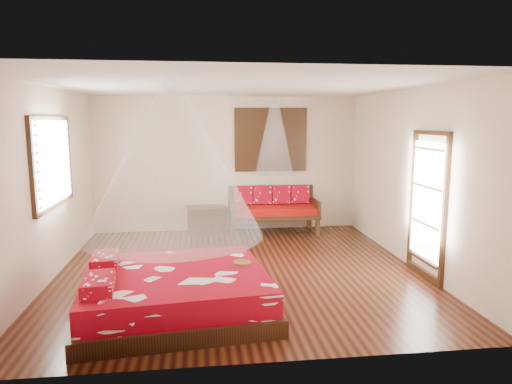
{
  "coord_description": "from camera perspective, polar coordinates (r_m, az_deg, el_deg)",
  "views": [
    {
      "loc": [
        -0.58,
        -6.78,
        2.31
      ],
      "look_at": [
        0.33,
        0.5,
        1.15
      ],
      "focal_mm": 32.0,
      "sensor_mm": 36.0,
      "label": 1
    }
  ],
  "objects": [
    {
      "name": "daybed",
      "position": [
        9.46,
        2.12,
        -1.93
      ],
      "size": [
        1.81,
        0.81,
        0.95
      ],
      "color": "black",
      "rests_on": "floor"
    },
    {
      "name": "bed",
      "position": [
        5.74,
        -10.15,
        -12.16
      ],
      "size": [
        2.44,
        2.25,
        0.65
      ],
      "rotation": [
        0.0,
        0.0,
        0.11
      ],
      "color": "black",
      "rests_on": "floor"
    },
    {
      "name": "shutter_panel",
      "position": [
        9.62,
        1.85,
        6.54
      ],
      "size": [
        1.52,
        0.06,
        1.32
      ],
      "color": "black",
      "rests_on": "wall_back"
    },
    {
      "name": "glazed_door",
      "position": [
        7.11,
        20.61,
        -1.64
      ],
      "size": [
        0.08,
        1.02,
        2.16
      ],
      "color": "black",
      "rests_on": "floor"
    },
    {
      "name": "storage_chest",
      "position": [
        9.45,
        -6.11,
        -3.48
      ],
      "size": [
        0.87,
        0.68,
        0.55
      ],
      "rotation": [
        0.0,
        0.0,
        0.13
      ],
      "color": "black",
      "rests_on": "floor"
    },
    {
      "name": "mosquito_net_main",
      "position": [
        5.38,
        -10.39,
        3.94
      ],
      "size": [
        2.11,
        2.11,
        1.8
      ],
      "primitive_type": "cone",
      "color": "white",
      "rests_on": "ceiling"
    },
    {
      "name": "window_left",
      "position": [
        7.33,
        -24.05,
        3.43
      ],
      "size": [
        0.1,
        1.74,
        1.34
      ],
      "color": "black",
      "rests_on": "wall_left"
    },
    {
      "name": "mosquito_net_daybed",
      "position": [
        9.16,
        2.31,
        7.04
      ],
      "size": [
        0.77,
        0.77,
        1.5
      ],
      "primitive_type": "cone",
      "color": "white",
      "rests_on": "ceiling"
    },
    {
      "name": "room",
      "position": [
        6.87,
        -2.22,
        1.36
      ],
      "size": [
        5.54,
        5.54,
        2.84
      ],
      "color": "black",
      "rests_on": "ground"
    },
    {
      "name": "wine_tray",
      "position": [
        5.86,
        -1.76,
        -8.51
      ],
      "size": [
        0.23,
        0.23,
        0.19
      ],
      "rotation": [
        0.0,
        0.0,
        0.02
      ],
      "color": "brown",
      "rests_on": "bed"
    }
  ]
}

